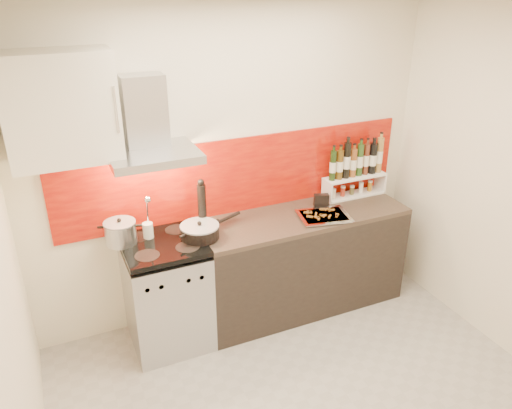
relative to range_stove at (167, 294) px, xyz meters
name	(u,v)px	position (x,y,z in m)	size (l,w,h in m)	color
floor	(312,407)	(0.70, -1.10, -0.44)	(3.40, 3.40, 0.00)	#9E9991
ceiling	(337,5)	(0.70, -1.10, 2.16)	(3.40, 2.80, 0.02)	white
back_wall	(234,167)	(0.70, 0.30, 0.86)	(3.40, 0.02, 2.60)	silver
left_wall	(2,318)	(-1.00, -1.10, 0.86)	(0.02, 2.80, 2.60)	silver
backsplash	(240,175)	(0.75, 0.29, 0.78)	(3.00, 0.02, 0.64)	#870807
range_stove	(167,294)	(0.00, 0.00, 0.00)	(0.60, 0.60, 0.91)	#B7B7BA
counter	(301,261)	(1.20, 0.00, 0.01)	(1.80, 0.60, 0.90)	black
range_hood	(148,129)	(0.00, 0.14, 1.30)	(0.62, 0.50, 0.61)	#B7B7BA
upper_cabinet	(61,108)	(-0.55, 0.13, 1.51)	(0.70, 0.35, 0.72)	silver
stock_pot	(121,232)	(-0.28, 0.12, 0.56)	(0.24, 0.24, 0.20)	#B7B7BA
saute_pan	(200,231)	(0.29, -0.04, 0.52)	(0.54, 0.33, 0.14)	black
utensil_jar	(148,226)	(-0.08, 0.11, 0.57)	(0.08, 0.12, 0.38)	silver
pepper_mill	(202,205)	(0.35, 0.10, 0.66)	(0.07, 0.07, 0.42)	black
step_shelf	(356,169)	(1.82, 0.17, 0.71)	(0.59, 0.16, 0.51)	white
caddy_box	(321,200)	(1.42, 0.08, 0.52)	(0.12, 0.05, 0.11)	black
baking_tray	(324,216)	(1.33, -0.12, 0.47)	(0.47, 0.39, 0.03)	silver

